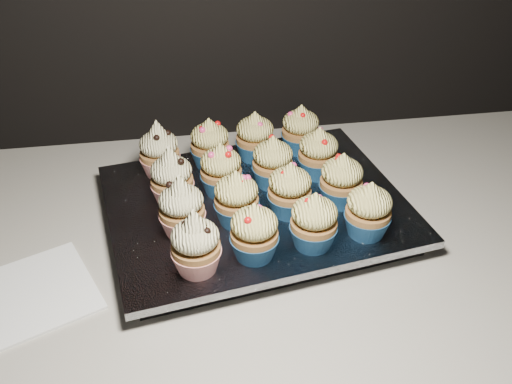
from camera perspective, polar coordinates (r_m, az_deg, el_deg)
The scene contains 20 objects.
worktop at distance 0.90m, azimuth 12.02°, elevation -3.51°, with size 2.44×0.64×0.04m, color beige.
napkin at distance 0.80m, azimuth -21.43°, elevation -9.47°, with size 0.15×0.15×0.00m, color white.
baking_tray at distance 0.86m, azimuth 0.00°, elevation -2.14°, with size 0.40×0.30×0.02m, color black.
foil_lining at distance 0.85m, azimuth 0.00°, elevation -1.22°, with size 0.43×0.33×0.01m, color silver.
cupcake_0 at distance 0.71m, azimuth -6.05°, elevation -5.24°, with size 0.06×0.06×0.10m.
cupcake_1 at distance 0.72m, azimuth -0.17°, elevation -4.09°, with size 0.06×0.06×0.08m.
cupcake_2 at distance 0.75m, azimuth 5.80°, elevation -2.99°, with size 0.06×0.06×0.08m.
cupcake_3 at distance 0.78m, azimuth 11.17°, elevation -1.85°, with size 0.06×0.06×0.08m.
cupcake_4 at distance 0.77m, azimuth -7.44°, elevation -1.62°, with size 0.06×0.06×0.10m.
cupcake_5 at distance 0.78m, azimuth -1.98°, elevation -0.72°, with size 0.06×0.06×0.08m.
cupcake_6 at distance 0.80m, azimuth 3.38°, elevation 0.15°, with size 0.06×0.06×0.08m.
cupcake_7 at distance 0.83m, azimuth 8.53°, elevation 1.13°, with size 0.06×0.06×0.08m.
cupcake_8 at distance 0.83m, azimuth -8.42°, elevation 1.39°, with size 0.06×0.06×0.10m.
cupcake_9 at distance 0.84m, azimuth -3.51°, elevation 2.17°, with size 0.06×0.06×0.08m.
cupcake_10 at distance 0.86m, azimuth 1.68°, elevation 2.95°, with size 0.06×0.06×0.08m.
cupcake_11 at distance 0.89m, azimuth 6.23°, elevation 3.83°, with size 0.06×0.06×0.08m.
cupcake_12 at distance 0.90m, azimuth -9.64°, elevation 4.04°, with size 0.06×0.06×0.10m.
cupcake_13 at distance 0.91m, azimuth -4.63°, elevation 4.78°, with size 0.06×0.06×0.08m.
cupcake_14 at distance 0.93m, azimuth -0.10°, elevation 5.49°, with size 0.06×0.06×0.08m.
cupcake_15 at distance 0.95m, azimuth 4.46°, elevation 6.18°, with size 0.06×0.06×0.08m.
Camera 1 is at (-0.29, 1.05, 1.43)m, focal length 40.00 mm.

